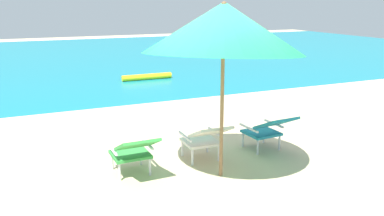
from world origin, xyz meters
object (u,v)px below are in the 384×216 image
at_px(beach_umbrella_center, 224,28).
at_px(lounge_chair_right, 268,128).
at_px(swim_buoy, 147,77).
at_px(lounge_chair_center, 205,137).
at_px(lounge_chair_left, 134,150).

bearing_deg(beach_umbrella_center, lounge_chair_right, 24.79).
distance_m(lounge_chair_right, beach_umbrella_center, 2.08).
bearing_deg(lounge_chair_right, swim_buoy, 88.97).
bearing_deg(lounge_chair_center, swim_buoy, 79.57).
relative_size(swim_buoy, lounge_chair_right, 1.76).
bearing_deg(lounge_chair_right, beach_umbrella_center, -155.21).
bearing_deg(swim_buoy, lounge_chair_right, -91.03).
xyz_separation_m(lounge_chair_left, lounge_chair_center, (1.14, 0.08, 0.00)).
distance_m(swim_buoy, lounge_chair_left, 7.33).
bearing_deg(beach_umbrella_center, swim_buoy, 80.33).
bearing_deg(lounge_chair_left, lounge_chair_center, 4.18).
distance_m(lounge_chair_center, beach_umbrella_center, 1.74).
xyz_separation_m(lounge_chair_center, beach_umbrella_center, (0.00, -0.53, 1.66)).
bearing_deg(swim_buoy, lounge_chair_left, -109.10).
xyz_separation_m(swim_buoy, beach_umbrella_center, (-1.26, -7.37, 1.97)).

